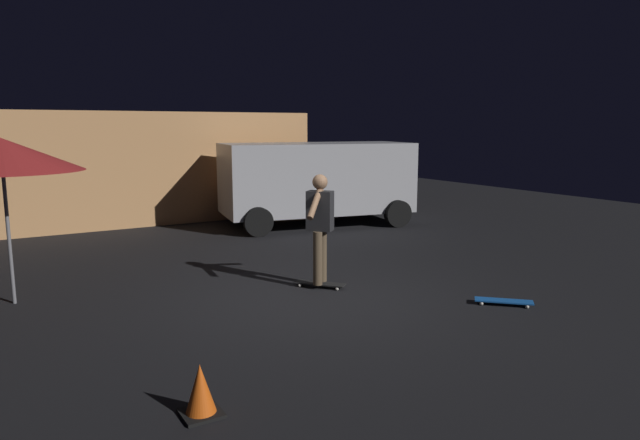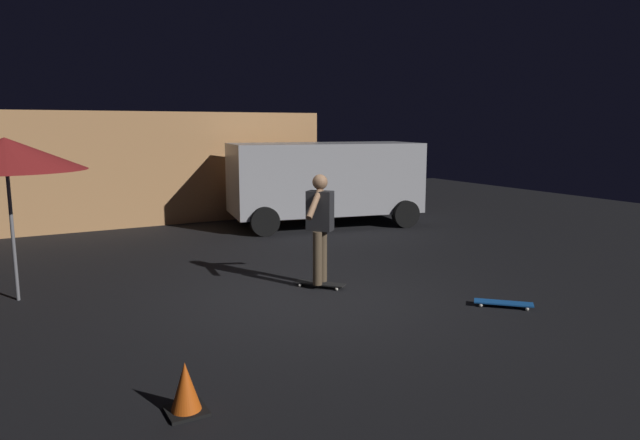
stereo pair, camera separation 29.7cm
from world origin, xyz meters
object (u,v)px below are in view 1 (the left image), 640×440
at_px(patio_umbrella, 1,155).
at_px(traffic_cone, 201,392).
at_px(skateboard_ridden, 320,284).
at_px(skater, 320,221).
at_px(skateboard_spare, 504,301).
at_px(parked_van, 317,178).

height_order(patio_umbrella, traffic_cone, patio_umbrella).
xyz_separation_m(patio_umbrella, skateboard_ridden, (4.08, -1.51, -2.02)).
height_order(patio_umbrella, skater, patio_umbrella).
bearing_deg(traffic_cone, patio_umbrella, 105.22).
relative_size(skater, traffic_cone, 3.63).
relative_size(patio_umbrella, skater, 1.38).
height_order(skateboard_spare, skater, skater).
bearing_deg(skateboard_spare, traffic_cone, -170.42).
relative_size(parked_van, skateboard_ridden, 6.75).
distance_m(parked_van, skateboard_spare, 7.12).
bearing_deg(patio_umbrella, traffic_cone, -74.78).
bearing_deg(patio_umbrella, skateboard_ridden, -20.27).
relative_size(skateboard_ridden, skater, 0.43).
relative_size(skateboard_spare, skater, 0.42).
xyz_separation_m(parked_van, skateboard_spare, (-1.10, -6.94, -1.11)).
distance_m(skateboard_ridden, skater, 0.98).
distance_m(parked_van, skater, 5.64).
relative_size(patio_umbrella, skateboard_ridden, 3.19).
distance_m(skateboard_ridden, skateboard_spare, 2.70).
bearing_deg(skateboard_ridden, skater, 0.00).
xyz_separation_m(parked_van, skateboard_ridden, (-2.83, -4.88, -1.11)).
xyz_separation_m(skater, traffic_cone, (-2.90, -2.85, -0.83)).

